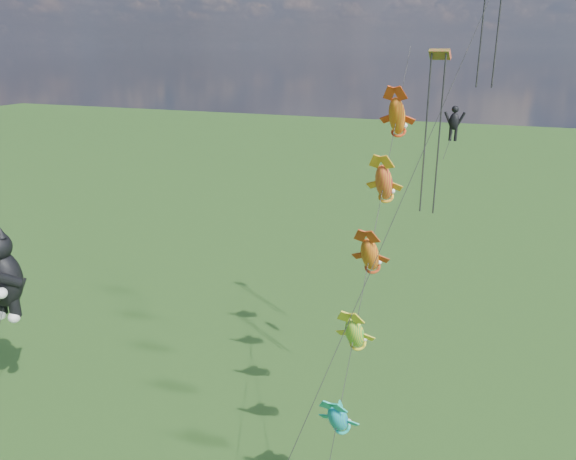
% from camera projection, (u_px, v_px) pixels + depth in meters
% --- Properties ---
extents(fish_windsock_rig, '(0.91, 15.97, 20.63)m').
position_uv_depth(fish_windsock_rig, '(370.00, 256.00, 25.48)').
color(fish_windsock_rig, brown).
rests_on(fish_windsock_rig, ground).
extents(parafoil_rig, '(7.57, 16.30, 26.87)m').
position_uv_depth(parafoil_rig, '(454.00, 96.00, 25.23)').
color(parafoil_rig, brown).
rests_on(parafoil_rig, ground).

